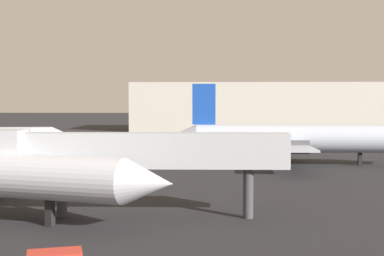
{
  "coord_description": "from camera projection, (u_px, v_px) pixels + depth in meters",
  "views": [
    {
      "loc": [
        4.21,
        -11.41,
        8.11
      ],
      "look_at": [
        1.6,
        50.71,
        4.76
      ],
      "focal_mm": 50.59,
      "sensor_mm": 36.0,
      "label": 1
    }
  ],
  "objects": [
    {
      "name": "jet_bridge",
      "position": [
        124.0,
        152.0,
        36.75
      ],
      "size": [
        20.45,
        2.84,
        6.01
      ],
      "rotation": [
        0.0,
        0.0,
        -3.13
      ],
      "color": "#B2B7BC",
      "rests_on": "ground_plane"
    },
    {
      "name": "airplane_distant",
      "position": [
        294.0,
        139.0,
        65.89
      ],
      "size": [
        31.77,
        22.59,
        9.96
      ],
      "rotation": [
        0.0,
        0.0,
        0.0
      ],
      "color": "#B2BCCC",
      "rests_on": "ground_plane"
    },
    {
      "name": "terminal_building",
      "position": [
        254.0,
        107.0,
        140.15
      ],
      "size": [
        61.98,
        20.83,
        12.17
      ],
      "primitive_type": "cube",
      "color": "beige",
      "rests_on": "ground_plane"
    }
  ]
}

